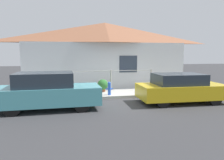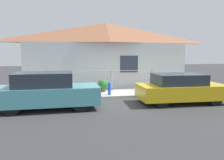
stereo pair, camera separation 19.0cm
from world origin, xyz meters
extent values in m
plane|color=#38383A|center=(0.00, 0.00, 0.00)|extent=(60.00, 60.00, 0.00)
cube|color=#B2AFA8|center=(0.00, 0.96, 0.07)|extent=(24.00, 1.93, 0.14)
cube|color=silver|center=(0.00, 2.56, 1.42)|extent=(9.74, 0.12, 2.85)
cube|color=#2D3847|center=(1.22, 2.49, 1.57)|extent=(1.10, 0.04, 1.00)
pyramid|color=#A36647|center=(0.00, 3.60, 3.48)|extent=(10.14, 2.20, 1.26)
cylinder|color=#999993|center=(-2.40, 1.78, 0.71)|extent=(0.10, 0.10, 1.14)
cylinder|color=#999993|center=(0.00, 1.78, 0.71)|extent=(0.10, 0.10, 1.14)
cylinder|color=#999993|center=(2.40, 1.78, 0.71)|extent=(0.10, 0.10, 1.14)
cylinder|color=#999993|center=(0.00, 1.78, 1.23)|extent=(4.80, 0.03, 0.03)
cube|color=teal|center=(-3.15, -1.35, 0.57)|extent=(3.98, 1.67, 0.69)
cube|color=#232D38|center=(-3.31, -1.35, 1.19)|extent=(2.19, 1.46, 0.55)
cylinder|color=black|center=(-1.93, -0.64, 0.31)|extent=(0.62, 0.21, 0.62)
cylinder|color=black|center=(-1.91, -2.03, 0.31)|extent=(0.62, 0.21, 0.62)
cylinder|color=black|center=(-4.38, -0.67, 0.31)|extent=(0.62, 0.21, 0.62)
cylinder|color=black|center=(-4.37, -2.06, 0.31)|extent=(0.62, 0.21, 0.62)
cube|color=gold|center=(2.57, -1.35, 0.52)|extent=(3.88, 1.85, 0.62)
cube|color=#232D38|center=(2.42, -1.34, 1.07)|extent=(2.16, 1.58, 0.48)
cylinder|color=black|center=(3.78, -0.65, 0.29)|extent=(0.58, 0.22, 0.57)
cylinder|color=black|center=(3.73, -2.13, 0.29)|extent=(0.58, 0.22, 0.57)
cylinder|color=black|center=(1.41, -0.57, 0.29)|extent=(0.58, 0.22, 0.57)
cylinder|color=black|center=(1.36, -2.04, 0.29)|extent=(0.58, 0.22, 0.57)
cylinder|color=blue|center=(-0.38, 0.38, 0.42)|extent=(0.15, 0.15, 0.55)
sphere|color=blue|center=(-0.38, 0.38, 0.73)|extent=(0.16, 0.16, 0.16)
cylinder|color=blue|center=(-0.48, 0.38, 0.45)|extent=(0.14, 0.07, 0.07)
cylinder|color=blue|center=(-0.27, 0.38, 0.45)|extent=(0.14, 0.07, 0.07)
cylinder|color=#9E5638|center=(-0.54, 1.37, 0.23)|extent=(0.28, 0.28, 0.17)
sphere|color=#2D6B2D|center=(-0.54, 1.37, 0.53)|extent=(0.57, 0.57, 0.57)
cylinder|color=slate|center=(-2.81, 1.61, 0.23)|extent=(0.28, 0.28, 0.18)
sphere|color=#2D6B2D|center=(-2.81, 1.61, 0.45)|extent=(0.34, 0.34, 0.34)
camera|label=1|loc=(-2.51, -10.13, 2.22)|focal=35.00mm
camera|label=2|loc=(-2.32, -10.17, 2.22)|focal=35.00mm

